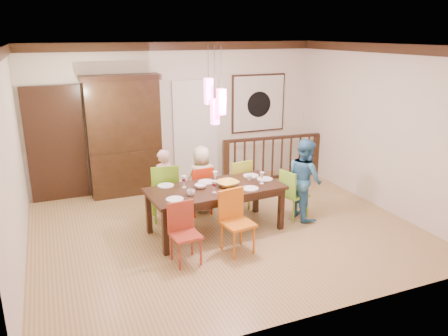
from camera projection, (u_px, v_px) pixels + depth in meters
name	position (u px, v px, depth m)	size (l,w,h in m)	color
floor	(225.00, 229.00, 7.15)	(6.00, 6.00, 0.00)	#9E7E4C
ceiling	(225.00, 45.00, 6.28)	(6.00, 6.00, 0.00)	white
wall_back	(179.00, 116.00, 8.93)	(6.00, 6.00, 0.00)	beige
wall_left	(10.00, 164.00, 5.63)	(5.00, 5.00, 0.00)	beige
wall_right	(380.00, 128.00, 7.80)	(5.00, 5.00, 0.00)	beige
crown_molding	(225.00, 51.00, 6.31)	(6.00, 5.00, 0.16)	black
panel_door	(56.00, 146.00, 8.13)	(1.04, 0.07, 2.24)	black
white_doorway	(196.00, 134.00, 9.14)	(0.97, 0.05, 2.22)	silver
painting	(258.00, 103.00, 9.50)	(1.25, 0.06, 1.25)	black
pendant_cluster	(215.00, 101.00, 6.46)	(0.27, 0.21, 1.14)	#FF4CA4
dining_table	(215.00, 192.00, 6.89)	(2.19, 1.12, 0.75)	black
chair_far_left	(164.00, 187.00, 7.38)	(0.50, 0.50, 1.00)	#6EAD20
chair_far_mid	(199.00, 186.00, 7.63)	(0.43, 0.43, 0.88)	#BA2C0D
chair_far_right	(236.00, 181.00, 7.81)	(0.50, 0.50, 0.94)	#99A326
chair_near_left	(185.00, 231.00, 5.97)	(0.41, 0.41, 0.85)	#99331F
chair_near_mid	(238.00, 219.00, 6.25)	(0.48, 0.48, 0.92)	orange
chair_end_right	(295.00, 191.00, 7.45)	(0.46, 0.46, 0.86)	#7BB92D
china_hutch	(124.00, 136.00, 8.41)	(1.48, 0.46, 2.33)	black
balustrade	(273.00, 157.00, 9.41)	(2.25, 0.26, 0.96)	black
person_far_left	(163.00, 184.00, 7.48)	(0.44, 0.29, 1.20)	#FEC1C1
person_far_mid	(202.00, 179.00, 7.70)	(0.59, 0.38, 1.20)	beige
person_end_right	(305.00, 179.00, 7.42)	(0.68, 0.53, 1.39)	teal
serving_bowl	(227.00, 184.00, 6.90)	(0.34, 0.34, 0.08)	yellow
small_bowl	(201.00, 186.00, 6.82)	(0.19, 0.19, 0.06)	white
cup_left	(191.00, 193.00, 6.50)	(0.12, 0.12, 0.09)	silver
cup_right	(249.00, 178.00, 7.18)	(0.09, 0.09, 0.09)	silver
plate_far_left	(166.00, 186.00, 6.92)	(0.26, 0.26, 0.01)	white
plate_far_mid	(206.00, 182.00, 7.09)	(0.26, 0.26, 0.01)	white
plate_far_right	(251.00, 176.00, 7.40)	(0.26, 0.26, 0.01)	white
plate_near_left	(175.00, 199.00, 6.35)	(0.26, 0.26, 0.01)	white
plate_near_mid	(250.00, 188.00, 6.79)	(0.26, 0.26, 0.01)	white
plate_end_right	(265.00, 179.00, 7.22)	(0.26, 0.26, 0.01)	white
wine_glass_a	(184.00, 182.00, 6.83)	(0.08, 0.08, 0.19)	#590C19
wine_glass_b	(215.00, 177.00, 7.04)	(0.08, 0.08, 0.19)	silver
wine_glass_c	(214.00, 187.00, 6.61)	(0.08, 0.08, 0.19)	#590C19
wine_glass_d	(262.00, 178.00, 7.01)	(0.08, 0.08, 0.19)	silver
napkin	(224.00, 194.00, 6.55)	(0.18, 0.14, 0.01)	#D83359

